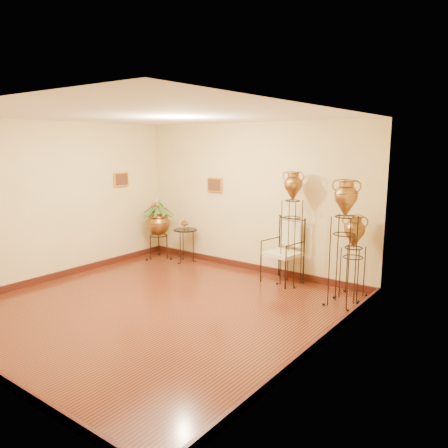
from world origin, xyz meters
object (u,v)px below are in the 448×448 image
Objects in this scene: amphora_mid at (344,242)px; armchair at (282,251)px; planter_urn at (158,221)px; amphora_tall at (292,227)px; side_table at (186,245)px.

armchair is (-1.26, 0.43, -0.41)m from amphora_mid.
planter_urn is 1.28× the size of armchair.
amphora_tall is 2.28× the size of side_table.
amphora_mid is at bearing -6.97° from side_table.
amphora_mid is 4.19m from planter_urn.
armchair is at bearing 180.00° from amphora_tall.
amphora_tall is 3.09m from planter_urn.
amphora_tall is 1.37× the size of planter_urn.
armchair is at bearing 161.15° from amphora_mid.
amphora_mid reaches higher than armchair.
amphora_tall is at bearing 2.40° from planter_urn.
armchair is 1.30× the size of side_table.
side_table is (-2.27, 0.00, -0.21)m from armchair.
amphora_mid is 1.71× the size of armchair.
planter_urn is 0.80m from side_table.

